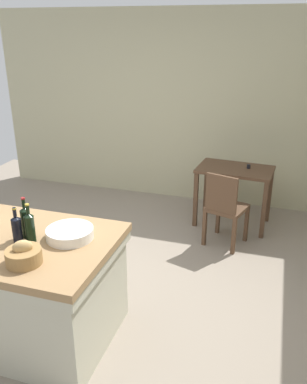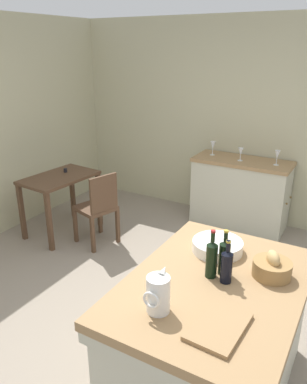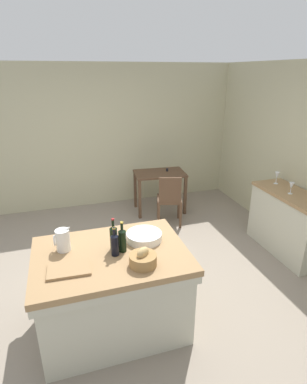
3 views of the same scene
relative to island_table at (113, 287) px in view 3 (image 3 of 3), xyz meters
name	(u,v)px [view 3 (image 3 of 3)]	position (x,y,z in m)	size (l,w,h in m)	color
ground_plane	(135,280)	(0.37, 0.65, -0.47)	(6.76, 6.76, 0.00)	gray
wall_back	(100,137)	(0.37, 3.25, 0.83)	(5.32, 0.12, 2.60)	#B7B28E
island_table	(113,287)	(0.00, 0.00, 0.00)	(1.43, 1.02, 0.87)	#99754C
side_cabinet	(289,223)	(2.63, 0.67, -0.02)	(0.52, 1.23, 0.89)	#99754C
writing_desk	(160,179)	(1.32, 2.53, 0.16)	(0.94, 0.63, 0.80)	#513826
wooden_chair	(169,199)	(1.29, 1.93, 0.01)	(0.50, 0.50, 0.89)	#513826
pitcher	(63,240)	(-0.41, 0.17, 0.51)	(0.17, 0.13, 0.25)	white
wash_bowl	(144,236)	(0.36, 0.13, 0.44)	(0.35, 0.35, 0.08)	white
bread_basket	(143,259)	(0.24, -0.28, 0.46)	(0.24, 0.24, 0.17)	olive
cutting_board	(69,269)	(-0.38, -0.16, 0.41)	(0.36, 0.24, 0.02)	#99754C
wine_bottle_dark	(122,239)	(0.11, -0.01, 0.52)	(0.07, 0.07, 0.31)	black
wine_bottle_amber	(114,237)	(0.04, 0.05, 0.53)	(0.07, 0.07, 0.32)	black
wine_bottle_green	(115,244)	(0.03, -0.05, 0.52)	(0.07, 0.07, 0.28)	black
wine_glass_left	(291,186)	(2.58, 0.69, 0.53)	(0.07, 0.07, 0.16)	white
wine_glass_middle	(277,176)	(2.65, 1.08, 0.55)	(0.07, 0.07, 0.18)	white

